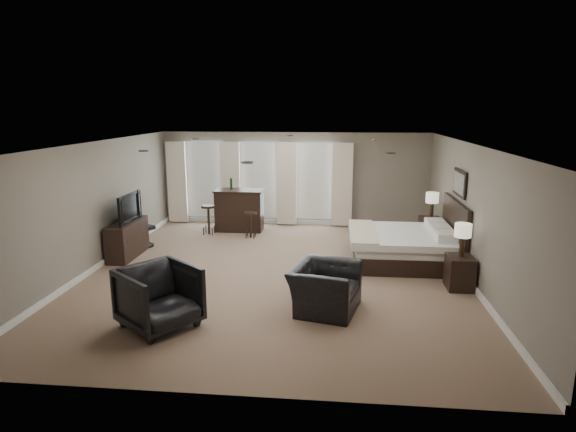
# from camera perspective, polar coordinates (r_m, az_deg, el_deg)

# --- Properties ---
(room) EXTENTS (7.60, 8.60, 2.64)m
(room) POSITION_cam_1_polar(r_m,az_deg,el_deg) (9.45, -1.45, 0.67)
(room) COLOR #7B624E
(room) RESTS_ON ground
(window_bay) EXTENTS (5.25, 0.20, 2.30)m
(window_bay) POSITION_cam_1_polar(r_m,az_deg,el_deg) (13.61, -3.51, 3.99)
(window_bay) COLOR silver
(window_bay) RESTS_ON room
(bed) EXTENTS (2.16, 2.07, 1.38)m
(bed) POSITION_cam_1_polar(r_m,az_deg,el_deg) (10.55, 13.28, -1.79)
(bed) COLOR silver
(bed) RESTS_ON ground
(nightstand_near) EXTENTS (0.46, 0.56, 0.61)m
(nightstand_near) POSITION_cam_1_polar(r_m,az_deg,el_deg) (9.47, 19.67, -6.32)
(nightstand_near) COLOR black
(nightstand_near) RESTS_ON ground
(nightstand_far) EXTENTS (0.50, 0.61, 0.66)m
(nightstand_far) POSITION_cam_1_polar(r_m,az_deg,el_deg) (12.17, 16.48, -1.77)
(nightstand_far) COLOR black
(nightstand_far) RESTS_ON ground
(lamp_near) EXTENTS (0.30, 0.30, 0.62)m
(lamp_near) POSITION_cam_1_polar(r_m,az_deg,el_deg) (9.29, 19.96, -2.72)
(lamp_near) COLOR beige
(lamp_near) RESTS_ON nightstand_near
(lamp_far) EXTENTS (0.30, 0.30, 0.63)m
(lamp_far) POSITION_cam_1_polar(r_m,az_deg,el_deg) (12.03, 16.67, 1.21)
(lamp_far) COLOR beige
(lamp_far) RESTS_ON nightstand_far
(wall_art) EXTENTS (0.04, 0.96, 0.56)m
(wall_art) POSITION_cam_1_polar(r_m,az_deg,el_deg) (10.56, 19.62, 3.70)
(wall_art) COLOR slate
(wall_art) RESTS_ON room
(dresser) EXTENTS (0.44, 1.38, 0.80)m
(dresser) POSITION_cam_1_polar(r_m,az_deg,el_deg) (11.34, -18.49, -2.60)
(dresser) COLOR black
(dresser) RESTS_ON ground
(tv) EXTENTS (0.64, 1.10, 0.14)m
(tv) POSITION_cam_1_polar(r_m,az_deg,el_deg) (11.23, -18.66, -0.28)
(tv) COLOR black
(tv) RESTS_ON dresser
(armchair_near) EXTENTS (1.01, 1.31, 1.02)m
(armchair_near) POSITION_cam_1_polar(r_m,az_deg,el_deg) (7.98, 4.41, -7.61)
(armchair_near) COLOR black
(armchair_near) RESTS_ON ground
(armchair_far) EXTENTS (1.38, 1.39, 1.05)m
(armchair_far) POSITION_cam_1_polar(r_m,az_deg,el_deg) (7.60, -15.03, -8.97)
(armchair_far) COLOR black
(armchair_far) RESTS_ON ground
(bar_counter) EXTENTS (1.29, 0.67, 1.13)m
(bar_counter) POSITION_cam_1_polar(r_m,az_deg,el_deg) (13.05, -5.78, 0.71)
(bar_counter) COLOR black
(bar_counter) RESTS_ON ground
(bar_stool_left) EXTENTS (0.48, 0.48, 0.77)m
(bar_stool_left) POSITION_cam_1_polar(r_m,az_deg,el_deg) (12.81, -9.38, -0.44)
(bar_stool_left) COLOR black
(bar_stool_left) RESTS_ON ground
(bar_stool_right) EXTENTS (0.38, 0.38, 0.67)m
(bar_stool_right) POSITION_cam_1_polar(r_m,az_deg,el_deg) (12.34, -4.46, -1.04)
(bar_stool_right) COLOR black
(bar_stool_right) RESTS_ON ground
(desk_chair) EXTENTS (0.66, 0.66, 0.97)m
(desk_chair) POSITION_cam_1_polar(r_m,az_deg,el_deg) (12.00, -16.91, -1.24)
(desk_chair) COLOR black
(desk_chair) RESTS_ON ground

